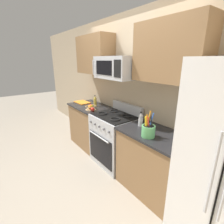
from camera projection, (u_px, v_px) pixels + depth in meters
The scene contains 14 objects.
ground_plane at pixel (81, 176), 2.76m from camera, with size 16.00×16.00×0.00m, color gray.
wall_back at pixel (132, 91), 2.99m from camera, with size 8.00×0.10×2.60m, color tan.
counter_left at pixel (90, 125), 3.69m from camera, with size 0.97×0.63×0.91m.
range_oven at pixel (115, 139), 3.02m from camera, with size 0.76×0.67×1.09m.
counter_right at pixel (152, 162), 2.36m from camera, with size 0.96×0.63×0.91m.
microwave at pixel (116, 68), 2.66m from camera, with size 0.75×0.44×0.35m.
upper_cabinets_left at pixel (95, 55), 3.34m from camera, with size 0.96×0.34×0.73m.
upper_cabinets_right at pixel (170, 52), 2.01m from camera, with size 0.95×0.34×0.73m.
utensil_crock at pixel (148, 130), 2.09m from camera, with size 0.17×0.17×0.33m.
fruit_basket at pixel (91, 107), 3.25m from camera, with size 0.21×0.21×0.10m.
apple_loose at pixel (93, 109), 3.14m from camera, with size 0.08×0.08×0.08m, color red.
cutting_board at pixel (82, 102), 3.79m from camera, with size 0.37×0.25×0.02m, color orange.
bottle_oil at pixel (95, 101), 3.47m from camera, with size 0.06×0.06×0.23m.
bottle_vinegar at pixel (141, 119), 2.43m from camera, with size 0.07×0.07×0.22m.
Camera 1 is at (2.15, -0.99, 1.85)m, focal length 26.61 mm.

